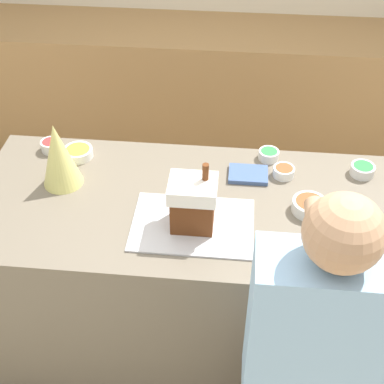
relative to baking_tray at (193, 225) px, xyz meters
The scene contains 14 objects.
ground_plane 0.93m from the baking_tray, 103.56° to the left, with size 12.00×12.00×0.00m, color #C6B28E.
back_cabinet_block 1.86m from the baking_tray, 90.98° to the left, with size 6.00×0.60×0.92m.
kitchen_island 0.48m from the baking_tray, 103.56° to the left, with size 1.78×0.80×0.91m.
baking_tray is the anchor object (origin of this frame).
gingerbread_house 0.11m from the baking_tray, 28.02° to the left, with size 0.18×0.15×0.27m.
decorative_tree 0.62m from the baking_tray, 159.91° to the left, with size 0.17×0.17×0.29m.
candy_bowl_far_right 0.47m from the baking_tray, 15.22° to the left, with size 0.14×0.14×0.05m.
candy_bowl_center_rear 0.50m from the baking_tray, 43.78° to the left, with size 0.09×0.09×0.04m.
candy_bowl_near_tray_right 0.68m from the baking_tray, 144.62° to the left, with size 0.13×0.13×0.04m.
candy_bowl_near_tray_left 0.55m from the baking_tray, 57.21° to the left, with size 0.09×0.09×0.04m.
candy_bowl_beside_tree 0.81m from the baking_tray, 148.15° to the left, with size 0.09×0.09×0.05m.
candy_bowl_behind_tray 0.80m from the baking_tray, 29.10° to the left, with size 0.10×0.10×0.05m.
cookbook 0.39m from the baking_tray, 57.38° to the left, with size 0.17×0.12×0.02m.
person 0.69m from the baking_tray, 52.09° to the right, with size 0.41×0.51×1.55m.
Camera 1 is at (0.17, -1.60, 2.36)m, focal length 50.00 mm.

